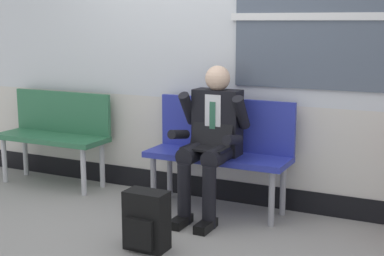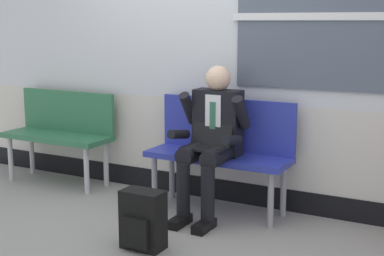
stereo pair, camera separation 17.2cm
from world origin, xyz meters
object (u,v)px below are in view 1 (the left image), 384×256
object	(u,v)px
bench_with_person	(221,145)
bench_empty	(56,130)
backpack	(146,221)
person_seated	(211,137)

from	to	relation	value
bench_with_person	bench_empty	distance (m)	1.79
backpack	person_seated	bearing A→B (deg)	82.27
bench_with_person	backpack	xyz separation A→B (m)	(-0.12, -1.06, -0.35)
bench_with_person	backpack	size ratio (longest dim) A/B	2.88
bench_empty	backpack	xyz separation A→B (m)	(1.67, -1.06, -0.34)
bench_empty	person_seated	world-z (taller)	person_seated
bench_with_person	backpack	bearing A→B (deg)	-96.26
bench_with_person	person_seated	bearing A→B (deg)	-90.00
person_seated	backpack	bearing A→B (deg)	-97.73
person_seated	backpack	world-z (taller)	person_seated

